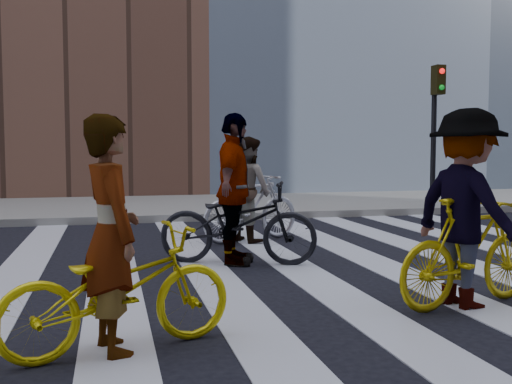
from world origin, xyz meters
name	(u,v)px	position (x,y,z in m)	size (l,w,h in m)	color
ground	(340,267)	(0.00, 0.00, 0.00)	(100.00, 100.00, 0.00)	black
sidewalk_far	(226,205)	(0.00, 7.50, 0.07)	(100.00, 5.00, 0.15)	gray
zebra_crosswalk	(340,267)	(0.00, 0.00, 0.01)	(8.25, 10.00, 0.01)	silver
traffic_signal	(436,113)	(4.40, 5.32, 2.28)	(0.22, 0.42, 3.33)	black
bike_yellow_left	(119,290)	(-2.73, -2.52, 0.46)	(0.61, 1.74, 0.91)	yellow
bike_silver_mid	(251,207)	(-0.60, 2.29, 0.55)	(0.51, 1.82, 1.09)	#A6A7B0
bike_yellow_right	(470,252)	(0.49, -2.01, 0.51)	(0.48, 1.71, 1.03)	#C4AA0A
bike_dark_rear	(238,223)	(-1.20, 0.49, 0.53)	(0.70, 2.02, 1.06)	black
rider_left	(111,235)	(-2.78, -2.52, 0.86)	(0.63, 0.41, 1.73)	slate
rider_mid	(248,189)	(-0.65, 2.29, 0.83)	(0.81, 0.63, 1.66)	slate
rider_right	(466,208)	(0.44, -2.01, 0.92)	(1.19, 0.69, 1.85)	slate
rider_rear	(234,189)	(-1.25, 0.49, 0.96)	(1.13, 0.47, 1.93)	slate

